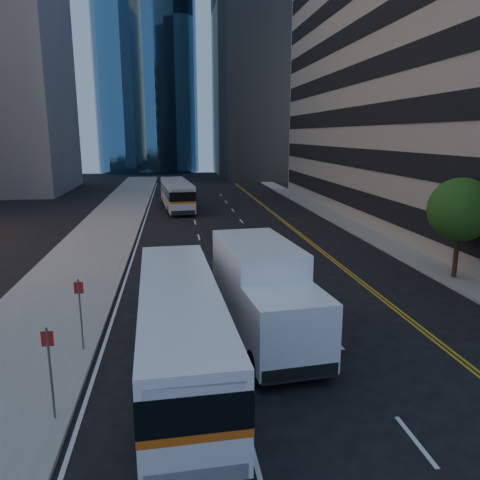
{
  "coord_description": "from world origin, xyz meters",
  "views": [
    {
      "loc": [
        -5.15,
        -13.36,
        7.31
      ],
      "look_at": [
        -2.37,
        6.42,
        2.8
      ],
      "focal_mm": 35.0,
      "sensor_mm": 36.0,
      "label": 1
    }
  ],
  "objects_px": {
    "street_tree": "(461,210)",
    "bus_rear": "(177,194)",
    "box_truck": "(264,292)",
    "bus_front": "(180,326)"
  },
  "relations": [
    {
      "from": "box_truck",
      "to": "bus_front",
      "type": "bearing_deg",
      "value": -152.32
    },
    {
      "from": "street_tree",
      "to": "bus_rear",
      "type": "relative_size",
      "value": 0.46
    },
    {
      "from": "bus_front",
      "to": "bus_rear",
      "type": "distance_m",
      "value": 33.22
    },
    {
      "from": "box_truck",
      "to": "street_tree",
      "type": "bearing_deg",
      "value": 21.76
    },
    {
      "from": "box_truck",
      "to": "bus_rear",
      "type": "bearing_deg",
      "value": 89.66
    },
    {
      "from": "bus_front",
      "to": "bus_rear",
      "type": "xyz_separation_m",
      "value": [
        0.15,
        33.22,
        0.0
      ]
    },
    {
      "from": "bus_rear",
      "to": "box_truck",
      "type": "distance_m",
      "value": 31.36
    },
    {
      "from": "street_tree",
      "to": "bus_front",
      "type": "bearing_deg",
      "value": -151.3
    },
    {
      "from": "street_tree",
      "to": "bus_front",
      "type": "height_order",
      "value": "street_tree"
    },
    {
      "from": "bus_rear",
      "to": "box_truck",
      "type": "xyz_separation_m",
      "value": [
        2.88,
        -31.23,
        0.28
      ]
    }
  ]
}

